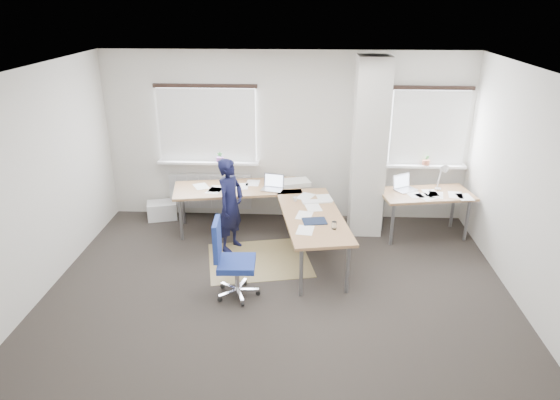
# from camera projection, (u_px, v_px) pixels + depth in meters

# --- Properties ---
(ground) EXTENTS (6.00, 6.00, 0.00)m
(ground) POSITION_uv_depth(u_px,v_px,m) (278.00, 293.00, 6.46)
(ground) COLOR #2A2522
(ground) RESTS_ON ground
(room_shell) EXTENTS (6.04, 5.04, 2.82)m
(room_shell) POSITION_uv_depth(u_px,v_px,m) (294.00, 153.00, 6.22)
(room_shell) COLOR beige
(room_shell) RESTS_ON ground
(floor_mat) EXTENTS (1.66, 1.49, 0.01)m
(floor_mat) POSITION_uv_depth(u_px,v_px,m) (259.00, 260.00, 7.26)
(floor_mat) COLOR olive
(floor_mat) RESTS_ON ground
(white_crate) EXTENTS (0.56, 0.46, 0.29)m
(white_crate) POSITION_uv_depth(u_px,v_px,m) (162.00, 210.00, 8.59)
(white_crate) COLOR white
(white_crate) RESTS_ON ground
(desk_main) EXTENTS (2.82, 2.63, 0.96)m
(desk_main) POSITION_uv_depth(u_px,v_px,m) (276.00, 202.00, 7.51)
(desk_main) COLOR olive
(desk_main) RESTS_ON ground
(desk_side) EXTENTS (1.50, 0.93, 1.22)m
(desk_side) POSITION_uv_depth(u_px,v_px,m) (426.00, 195.00, 7.77)
(desk_side) COLOR olive
(desk_side) RESTS_ON ground
(task_chair) EXTENTS (0.57, 0.56, 1.05)m
(task_chair) POSITION_uv_depth(u_px,v_px,m) (234.00, 275.00, 6.30)
(task_chair) COLOR navy
(task_chair) RESTS_ON ground
(person) EXTENTS (0.53, 0.61, 1.42)m
(person) POSITION_uv_depth(u_px,v_px,m) (230.00, 205.00, 7.34)
(person) COLOR black
(person) RESTS_ON ground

